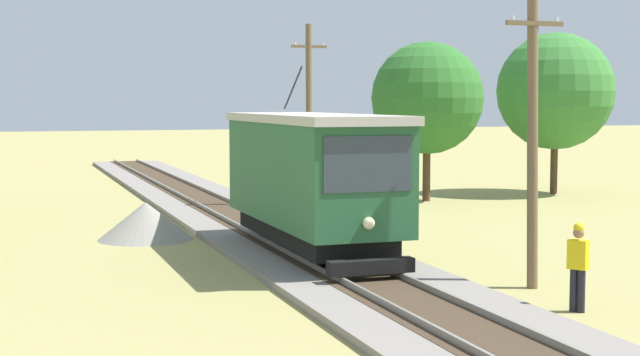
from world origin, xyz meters
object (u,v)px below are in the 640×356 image
(utility_pole_near_tram, at_px, (533,134))
(utility_pole_mid, at_px, (309,115))
(red_tram, at_px, (312,176))
(track_worker, at_px, (578,263))
(tree_right_far, at_px, (427,98))
(gravel_pile, at_px, (146,221))
(tree_left_far, at_px, (556,91))

(utility_pole_near_tram, relative_size, utility_pole_mid, 0.94)
(red_tram, relative_size, track_worker, 4.79)
(red_tram, distance_m, tree_right_far, 15.09)
(gravel_pile, height_order, track_worker, track_worker)
(utility_pole_near_tram, bearing_deg, track_worker, -100.00)
(utility_pole_near_tram, bearing_deg, tree_left_far, 55.70)
(track_worker, distance_m, tree_left_far, 24.31)
(red_tram, distance_m, utility_pole_near_tram, 6.33)
(track_worker, bearing_deg, utility_pole_mid, -126.01)
(gravel_pile, bearing_deg, red_tram, -53.23)
(red_tram, xyz_separation_m, gravel_pile, (-3.65, 4.88, -1.63))
(utility_pole_near_tram, relative_size, tree_right_far, 1.01)
(track_worker, xyz_separation_m, tree_left_far, (12.69, 20.42, 3.60))
(tree_left_far, bearing_deg, gravel_pile, -157.73)
(track_worker, bearing_deg, tree_left_far, -156.52)
(red_tram, relative_size, utility_pole_near_tram, 1.28)
(gravel_pile, bearing_deg, tree_right_far, 29.14)
(utility_pole_mid, distance_m, tree_left_far, 12.49)
(tree_right_far, bearing_deg, red_tram, -127.01)
(utility_pole_near_tram, bearing_deg, red_tram, 123.62)
(gravel_pile, relative_size, tree_left_far, 0.40)
(utility_pole_near_tram, distance_m, gravel_pile, 12.63)
(gravel_pile, height_order, tree_right_far, tree_right_far)
(track_worker, bearing_deg, red_tram, -103.12)
(utility_pole_mid, bearing_deg, gravel_pile, -140.83)
(red_tram, height_order, gravel_pile, red_tram)
(utility_pole_mid, relative_size, gravel_pile, 2.45)
(tree_left_far, bearing_deg, tree_right_far, -172.59)
(track_worker, height_order, tree_left_far, tree_left_far)
(gravel_pile, xyz_separation_m, tree_left_far, (19.35, 7.92, 4.02))
(track_worker, distance_m, tree_right_far, 20.71)
(utility_pole_near_tram, distance_m, tree_right_far, 18.01)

